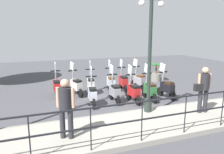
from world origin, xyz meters
TOP-DOWN VIEW (x-y plane):
  - ground_plane at (0.00, 0.00)m, footprint 28.00×28.00m
  - promenade_walkway at (-3.15, 0.00)m, footprint 2.20×20.00m
  - fence_railing at (-4.20, -0.00)m, footprint 0.04×16.03m
  - lamp_post_near at (-2.40, 0.13)m, footprint 0.26×0.90m
  - pedestrian_with_bag at (-3.14, -1.57)m, footprint 0.35×0.65m
  - pedestrian_distant at (-3.38, 3.10)m, footprint 0.43×0.44m
  - potted_palm at (2.25, -3.07)m, footprint 1.06×0.66m
  - scooter_near_0 at (-0.90, -1.66)m, footprint 1.23×0.44m
  - scooter_near_1 at (-0.90, -0.80)m, footprint 1.23×0.44m
  - scooter_near_2 at (-0.91, -0.03)m, footprint 1.23×0.44m
  - scooter_near_3 at (-0.64, 0.70)m, footprint 1.23×0.44m
  - scooter_near_4 at (-0.71, 1.67)m, footprint 1.23×0.46m
  - scooter_far_0 at (0.91, -1.23)m, footprint 1.23×0.47m
  - scooter_far_1 at (0.94, -0.36)m, footprint 1.23×0.44m
  - scooter_far_2 at (0.95, 0.28)m, footprint 1.23×0.44m
  - scooter_far_3 at (0.95, 1.29)m, footprint 1.22×0.48m
  - scooter_far_4 at (0.91, 2.00)m, footprint 1.20×0.53m
  - scooter_far_5 at (1.07, 2.85)m, footprint 1.23×0.44m

SIDE VIEW (x-z plane):
  - ground_plane at x=0.00m, z-range 0.00..0.00m
  - promenade_walkway at x=-3.15m, z-range 0.00..0.15m
  - potted_palm at x=2.25m, z-range -0.08..0.97m
  - scooter_near_0 at x=-0.90m, z-range -0.29..1.25m
  - scooter_near_1 at x=-0.90m, z-range -0.29..1.25m
  - scooter_near_2 at x=-0.91m, z-range -0.29..1.25m
  - scooter_near_3 at x=-0.64m, z-range -0.29..1.25m
  - scooter_near_4 at x=-0.71m, z-range -0.29..1.25m
  - scooter_far_0 at x=0.91m, z-range -0.29..1.25m
  - scooter_far_1 at x=0.94m, z-range -0.29..1.25m
  - scooter_far_2 at x=0.95m, z-range -0.29..1.25m
  - scooter_far_3 at x=0.95m, z-range -0.29..1.25m
  - scooter_far_4 at x=0.91m, z-range -0.29..1.25m
  - scooter_far_5 at x=1.07m, z-range -0.29..1.25m
  - fence_railing at x=-4.20m, z-range 0.36..1.43m
  - pedestrian_with_bag at x=-3.14m, z-range 0.28..1.87m
  - pedestrian_distant at x=-3.38m, z-range 0.28..1.87m
  - lamp_post_near at x=-2.40m, z-range -0.09..4.04m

